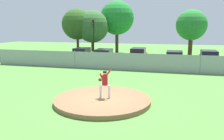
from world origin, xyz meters
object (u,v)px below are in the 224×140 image
Objects in this scene: pitcher_youth at (105,82)px; parked_car_burgundy at (174,58)px; baseball at (93,101)px; parked_car_navy at (209,59)px; parked_car_red at (138,56)px; parked_car_champagne at (104,56)px; parked_car_slate at (82,55)px; traffic_light_near at (93,32)px.

pitcher_youth is 14.82m from parked_car_burgundy.
baseball is 17.33m from parked_car_navy.
baseball is at bearing -105.20° from parked_car_burgundy.
parked_car_champagne is at bearing -170.01° from parked_car_red.
baseball is 16.47m from parked_car_slate.
parked_car_burgundy is 11.80m from traffic_light_near.
pitcher_youth is 0.37× the size of parked_car_burgundy.
parked_car_burgundy is at bearing -19.61° from traffic_light_near.
traffic_light_near reaches higher than parked_car_slate.
parked_car_champagne is at bearing 107.24° from pitcher_youth.
parked_car_champagne is 11.66m from parked_car_navy.
parked_car_red is at bearing 91.41° from pitcher_youth.
traffic_light_near is (-2.77, 4.20, 2.69)m from parked_car_champagne.
parked_car_navy is 7.66m from parked_car_red.
baseball is 0.02× the size of parked_car_burgundy.
pitcher_youth reaches higher than parked_car_champagne.
parked_car_champagne is 1.20× the size of parked_car_slate.
parked_car_champagne is at bearing -3.33° from parked_car_slate.
parked_car_navy is 0.96× the size of parked_car_red.
parked_car_navy reaches higher than parked_car_champagne.
parked_car_navy is 3.61m from parked_car_burgundy.
parked_car_red is 8.04m from traffic_light_near.
parked_car_champagne is 1.14× the size of parked_car_navy.
parked_car_champagne is 2.84m from parked_car_slate.
traffic_light_near is at bearing 160.39° from parked_car_burgundy.
baseball is at bearing -90.20° from parked_car_red.
parked_car_red is at bearing 175.02° from parked_car_burgundy.
pitcher_youth reaches higher than parked_car_slate.
parked_car_slate is (-14.48, -0.50, -0.01)m from parked_car_navy.
traffic_light_near is at bearing 152.58° from parked_car_red.
parked_car_burgundy is (4.13, 15.19, 0.47)m from baseball.
traffic_light_near is at bearing 111.34° from pitcher_youth.
parked_car_burgundy is at bearing -174.96° from parked_car_navy.
parked_car_champagne is 8.06m from parked_car_burgundy.
parked_car_navy is at bearing 63.54° from baseball.
pitcher_youth is at bearing -72.76° from parked_car_champagne.
pitcher_youth is 19.67m from traffic_light_near.
parked_car_slate is (-6.76, 15.01, 0.52)m from baseball.
traffic_light_near is (-6.75, 3.50, 2.63)m from parked_car_red.
baseball is at bearing -116.46° from parked_car_navy.
traffic_light_near reaches higher than parked_car_red.
pitcher_youth is 15.88m from parked_car_slate.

